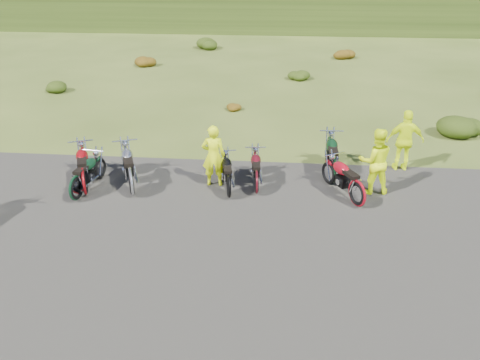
{
  "coord_description": "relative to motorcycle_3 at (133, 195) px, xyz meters",
  "views": [
    {
      "loc": [
        1.57,
        -9.74,
        6.3
      ],
      "look_at": [
        0.64,
        1.11,
        0.8
      ],
      "focal_mm": 35.0,
      "sensor_mm": 36.0,
      "label": 1
    }
  ],
  "objects": [
    {
      "name": "motorcycle_5",
      "position": [
        2.71,
        0.1,
        0.0
      ],
      "size": [
        0.97,
        1.96,
        0.98
      ],
      "primitive_type": null,
      "rotation": [
        0.0,
        0.0,
        1.76
      ],
      "color": "black",
      "rests_on": "ground"
    },
    {
      "name": "person_right_b",
      "position": [
        7.85,
        2.34,
        0.95
      ],
      "size": [
        1.13,
        0.49,
        1.91
      ],
      "primitive_type": "imported",
      "rotation": [
        0.0,
        0.0,
        3.16
      ],
      "color": "#DCF30C",
      "rests_on": "ground"
    },
    {
      "name": "shrub_7",
      "position": [
        10.72,
        5.62,
        0.46
      ],
      "size": [
        1.56,
        1.56,
        0.92
      ],
      "primitive_type": "ellipsoid",
      "color": "#26370D",
      "rests_on": "ground"
    },
    {
      "name": "motorcycle_2",
      "position": [
        -1.41,
        -0.4,
        0.0
      ],
      "size": [
        0.93,
        2.05,
        1.03
      ],
      "primitive_type": null,
      "rotation": [
        0.0,
        0.0,
        1.43
      ],
      "color": "black",
      "rests_on": "ground"
    },
    {
      "name": "ground",
      "position": [
        2.42,
        -1.48,
        0.0
      ],
      "size": [
        300.0,
        300.0,
        0.0
      ],
      "primitive_type": "plane",
      "color": "#394918",
      "rests_on": "ground"
    },
    {
      "name": "shrub_4",
      "position": [
        2.02,
        7.72,
        0.23
      ],
      "size": [
        0.77,
        0.77,
        0.45
      ],
      "primitive_type": "ellipsoid",
      "color": "#64370C",
      "rests_on": "ground"
    },
    {
      "name": "motorcycle_1",
      "position": [
        -1.31,
        -0.07,
        0.0
      ],
      "size": [
        1.5,
        2.32,
        1.15
      ],
      "primitive_type": null,
      "rotation": [
        0.0,
        0.0,
        1.95
      ],
      "color": "maroon",
      "rests_on": "ground"
    },
    {
      "name": "shrub_5",
      "position": [
        4.92,
        13.02,
        0.31
      ],
      "size": [
        1.03,
        1.03,
        0.61
      ],
      "primitive_type": "ellipsoid",
      "color": "#26370D",
      "rests_on": "ground"
    },
    {
      "name": "shrub_3",
      "position": [
        -0.88,
        20.42,
        0.46
      ],
      "size": [
        1.56,
        1.56,
        0.92
      ],
      "primitive_type": "ellipsoid",
      "color": "#26370D",
      "rests_on": "ground"
    },
    {
      "name": "shrub_1",
      "position": [
        -6.68,
        9.82,
        0.31
      ],
      "size": [
        1.03,
        1.03,
        0.61
      ],
      "primitive_type": "ellipsoid",
      "color": "#26370D",
      "rests_on": "ground"
    },
    {
      "name": "motorcycle_3",
      "position": [
        0.0,
        0.0,
        0.0
      ],
      "size": [
        1.53,
        2.37,
        1.18
      ],
      "primitive_type": null,
      "rotation": [
        0.0,
        0.0,
        1.95
      ],
      "color": "#AEAEB2",
      "rests_on": "ground"
    },
    {
      "name": "shrub_2",
      "position": [
        -3.78,
        15.12,
        0.38
      ],
      "size": [
        1.3,
        1.3,
        0.77
      ],
      "primitive_type": "ellipsoid",
      "color": "#64370C",
      "rests_on": "ground"
    },
    {
      "name": "hill_slope",
      "position": [
        2.42,
        48.52,
        0.0
      ],
      "size": [
        300.0,
        45.97,
        9.37
      ],
      "primitive_type": null,
      "rotation": [
        0.14,
        0.0,
        0.0
      ],
      "color": "#2D4015",
      "rests_on": "ground"
    },
    {
      "name": "motorcycle_6",
      "position": [
        6.16,
        -0.09,
        0.0
      ],
      "size": [
        1.58,
        2.15,
        1.08
      ],
      "primitive_type": null,
      "rotation": [
        0.0,
        0.0,
        2.06
      ],
      "color": "maroon",
      "rests_on": "ground"
    },
    {
      "name": "gravel_pad",
      "position": [
        2.42,
        -3.48,
        0.0
      ],
      "size": [
        20.0,
        12.0,
        0.04
      ],
      "primitive_type": "cube",
      "color": "black",
      "rests_on": "ground"
    },
    {
      "name": "shrub_6",
      "position": [
        7.82,
        18.32,
        0.38
      ],
      "size": [
        1.3,
        1.3,
        0.77
      ],
      "primitive_type": "ellipsoid",
      "color": "#64370C",
      "rests_on": "ground"
    },
    {
      "name": "person_right_a",
      "position": [
        6.69,
        0.75,
        0.95
      ],
      "size": [
        0.98,
        0.79,
        1.89
      ],
      "primitive_type": "imported",
      "rotation": [
        0.0,
        0.0,
        3.23
      ],
      "color": "#DCF30C",
      "rests_on": "ground"
    },
    {
      "name": "motorcycle_4",
      "position": [
        3.46,
        0.4,
        0.0
      ],
      "size": [
        0.8,
        1.93,
        0.99
      ],
      "primitive_type": null,
      "rotation": [
        0.0,
        0.0,
        1.66
      ],
      "color": "#480C13",
      "rests_on": "ground"
    },
    {
      "name": "motorcycle_7",
      "position": [
        5.65,
        1.24,
        0.0
      ],
      "size": [
        0.75,
        2.25,
        1.18
      ],
      "primitive_type": null,
      "rotation": [
        0.0,
        0.0,
        1.57
      ],
      "color": "black",
      "rests_on": "ground"
    },
    {
      "name": "person_middle",
      "position": [
        2.2,
        0.8,
        0.91
      ],
      "size": [
        0.7,
        0.49,
        1.82
      ],
      "primitive_type": "imported",
      "rotation": [
        0.0,
        0.0,
        3.22
      ],
      "color": "#DCF30C",
      "rests_on": "ground"
    }
  ]
}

